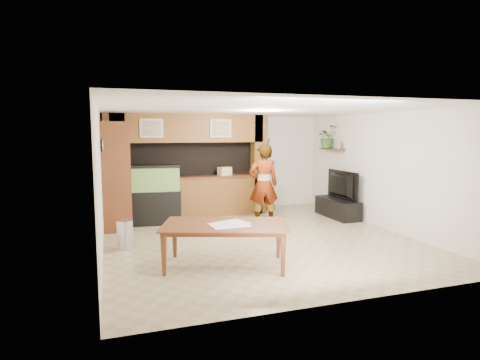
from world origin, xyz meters
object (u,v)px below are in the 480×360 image
object	(u,v)px
pantry_cabinet	(116,176)
person	(263,185)
dining_table	(225,246)
television	(338,185)
aquarium	(153,195)

from	to	relation	value
pantry_cabinet	person	size ratio (longest dim) A/B	1.26
dining_table	person	bearing A→B (deg)	75.94
person	dining_table	world-z (taller)	person
pantry_cabinet	television	size ratio (longest dim) A/B	1.92
pantry_cabinet	dining_table	distance (m)	3.73
pantry_cabinet	aquarium	xyz separation A→B (m)	(0.82, 0.15, -0.51)
pantry_cabinet	dining_table	bearing A→B (deg)	-64.31
aquarium	person	bearing A→B (deg)	-13.21
pantry_cabinet	television	xyz separation A→B (m)	(5.35, -0.54, -0.37)
television	person	distance (m)	2.11
pantry_cabinet	aquarium	world-z (taller)	pantry_cabinet
aquarium	person	distance (m)	2.59
pantry_cabinet	television	distance (m)	5.39
aquarium	dining_table	size ratio (longest dim) A/B	0.70
aquarium	dining_table	distance (m)	3.52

